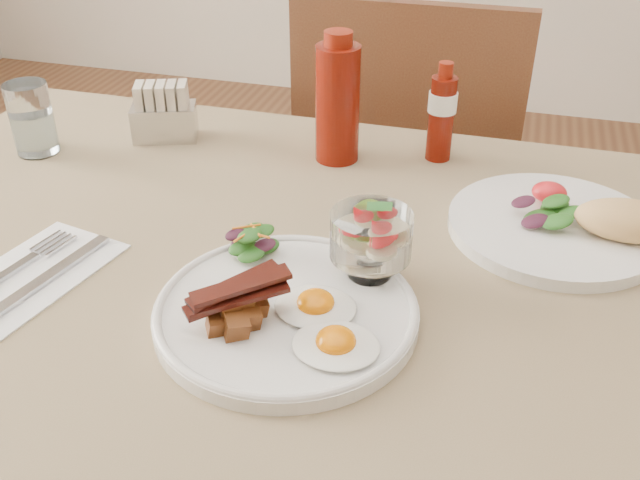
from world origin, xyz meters
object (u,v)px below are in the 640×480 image
main_plate (286,313)px  ketchup_bottle (338,102)px  fruit_cup (371,236)px  hot_sauce_bottle (442,113)px  table (321,331)px  second_plate (572,223)px  chair_far (408,186)px  water_glass (33,123)px  sugar_caddy (164,115)px

main_plate → ketchup_bottle: size_ratio=1.45×
fruit_cup → hot_sauce_bottle: hot_sauce_bottle is taller
table → second_plate: second_plate is taller
chair_far → second_plate: (0.28, -0.50, 0.24)m
table → ketchup_bottle: (-0.06, 0.30, 0.18)m
table → ketchup_bottle: 0.35m
ketchup_bottle → hot_sauce_bottle: (0.15, 0.04, -0.02)m
ketchup_bottle → water_glass: 0.46m
second_plate → hot_sauce_bottle: size_ratio=1.91×
second_plate → sugar_caddy: size_ratio=2.53×
table → water_glass: 0.56m
main_plate → sugar_caddy: sugar_caddy is taller
table → ketchup_bottle: bearing=101.3°
main_plate → sugar_caddy: 0.51m
hot_sauce_bottle → sugar_caddy: size_ratio=1.32×
chair_far → table: bearing=-90.0°
hot_sauce_bottle → sugar_caddy: (-0.43, -0.05, -0.03)m
main_plate → second_plate: bearing=41.5°
fruit_cup → ketchup_bottle: ketchup_bottle is taller
second_plate → water_glass: bearing=177.8°
chair_far → sugar_caddy: 0.57m
table → main_plate: size_ratio=4.75×
main_plate → water_glass: (-0.50, 0.29, 0.04)m
second_plate → sugar_caddy: bearing=168.2°
table → hot_sauce_bottle: size_ratio=8.92×
chair_far → second_plate: 0.62m
sugar_caddy → ketchup_bottle: bearing=-19.2°
hot_sauce_bottle → water_glass: (-0.60, -0.15, -0.02)m
table → chair_far: size_ratio=1.43×
chair_far → sugar_caddy: bearing=-132.8°
second_plate → hot_sauce_bottle: (-0.19, 0.18, 0.05)m
second_plate → hot_sauce_bottle: bearing=137.1°
chair_far → ketchup_bottle: bearing=-99.3°
fruit_cup → water_glass: water_glass is taller
second_plate → sugar_caddy: (-0.62, 0.13, 0.02)m
water_glass → main_plate: bearing=-29.9°
table → fruit_cup: fruit_cup is taller
main_plate → water_glass: bearing=150.1°
main_plate → hot_sauce_bottle: (0.10, 0.43, 0.06)m
main_plate → fruit_cup: fruit_cup is taller
fruit_cup → sugar_caddy: size_ratio=0.81×
fruit_cup → hot_sauce_bottle: bearing=85.4°
fruit_cup → ketchup_bottle: 0.33m
main_plate → chair_far: bearing=89.1°
hot_sauce_bottle → water_glass: 0.62m
sugar_caddy → water_glass: size_ratio=1.03×
ketchup_bottle → water_glass: ketchup_bottle is taller
sugar_caddy → table: bearing=-60.9°
second_plate → sugar_caddy: 0.64m
main_plate → fruit_cup: bearing=49.5°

